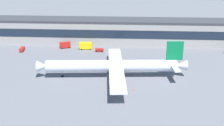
{
  "coord_description": "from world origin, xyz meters",
  "views": [
    {
      "loc": [
        7.95,
        -116.62,
        45.7
      ],
      "look_at": [
        -0.53,
        3.04,
        5.0
      ],
      "focal_mm": 46.26,
      "sensor_mm": 36.0,
      "label": 1
    }
  ],
  "objects_px": {
    "catering_truck": "(86,46)",
    "follow_me_car": "(99,50)",
    "airliner": "(114,66)",
    "traffic_cone_0": "(134,90)",
    "stair_truck": "(65,45)",
    "belt_loader": "(22,49)",
    "traffic_cone_1": "(127,83)"
  },
  "relations": [
    {
      "from": "airliner",
      "to": "belt_loader",
      "type": "bearing_deg",
      "value": 146.14
    },
    {
      "from": "belt_loader",
      "to": "traffic_cone_1",
      "type": "bearing_deg",
      "value": -36.19
    },
    {
      "from": "belt_loader",
      "to": "stair_truck",
      "type": "relative_size",
      "value": 1.03
    },
    {
      "from": "follow_me_car",
      "to": "stair_truck",
      "type": "distance_m",
      "value": 21.59
    },
    {
      "from": "belt_loader",
      "to": "catering_truck",
      "type": "bearing_deg",
      "value": 9.06
    },
    {
      "from": "airliner",
      "to": "stair_truck",
      "type": "height_order",
      "value": "airliner"
    },
    {
      "from": "stair_truck",
      "to": "belt_loader",
      "type": "bearing_deg",
      "value": -161.53
    },
    {
      "from": "airliner",
      "to": "catering_truck",
      "type": "relative_size",
      "value": 8.78
    },
    {
      "from": "traffic_cone_1",
      "to": "stair_truck",
      "type": "bearing_deg",
      "value": 125.88
    },
    {
      "from": "airliner",
      "to": "follow_me_car",
      "type": "height_order",
      "value": "airliner"
    },
    {
      "from": "catering_truck",
      "to": "stair_truck",
      "type": "xyz_separation_m",
      "value": [
        -12.76,
        1.92,
        -0.31
      ]
    },
    {
      "from": "airliner",
      "to": "belt_loader",
      "type": "xyz_separation_m",
      "value": [
        -53.85,
        36.13,
        -3.87
      ]
    },
    {
      "from": "belt_loader",
      "to": "traffic_cone_0",
      "type": "xyz_separation_m",
      "value": [
        62.58,
        -50.08,
        -0.79
      ]
    },
    {
      "from": "follow_me_car",
      "to": "belt_loader",
      "type": "distance_m",
      "value": 43.41
    },
    {
      "from": "belt_loader",
      "to": "stair_truck",
      "type": "bearing_deg",
      "value": 18.47
    },
    {
      "from": "catering_truck",
      "to": "follow_me_car",
      "type": "height_order",
      "value": "catering_truck"
    },
    {
      "from": "catering_truck",
      "to": "follow_me_car",
      "type": "relative_size",
      "value": 1.64
    },
    {
      "from": "stair_truck",
      "to": "follow_me_car",
      "type": "bearing_deg",
      "value": -16.11
    },
    {
      "from": "catering_truck",
      "to": "belt_loader",
      "type": "xyz_separation_m",
      "value": [
        -35.41,
        -5.64,
        -1.14
      ]
    },
    {
      "from": "airliner",
      "to": "follow_me_car",
      "type": "bearing_deg",
      "value": 105.52
    },
    {
      "from": "traffic_cone_0",
      "to": "traffic_cone_1",
      "type": "distance_m",
      "value": 6.98
    },
    {
      "from": "catering_truck",
      "to": "traffic_cone_0",
      "type": "distance_m",
      "value": 62.02
    },
    {
      "from": "airliner",
      "to": "traffic_cone_0",
      "type": "relative_size",
      "value": 88.29
    },
    {
      "from": "airliner",
      "to": "stair_truck",
      "type": "relative_size",
      "value": 9.92
    },
    {
      "from": "airliner",
      "to": "belt_loader",
      "type": "height_order",
      "value": "airliner"
    },
    {
      "from": "airliner",
      "to": "catering_truck",
      "type": "height_order",
      "value": "airliner"
    },
    {
      "from": "traffic_cone_0",
      "to": "traffic_cone_1",
      "type": "bearing_deg",
      "value": 114.04
    },
    {
      "from": "follow_me_car",
      "to": "belt_loader",
      "type": "relative_size",
      "value": 0.67
    },
    {
      "from": "traffic_cone_0",
      "to": "traffic_cone_1",
      "type": "xyz_separation_m",
      "value": [
        -2.84,
        6.37,
        -0.03
      ]
    },
    {
      "from": "airliner",
      "to": "traffic_cone_1",
      "type": "xyz_separation_m",
      "value": [
        5.89,
        -7.57,
        -4.69
      ]
    },
    {
      "from": "stair_truck",
      "to": "traffic_cone_0",
      "type": "xyz_separation_m",
      "value": [
        39.93,
        -57.65,
        -1.62
      ]
    },
    {
      "from": "traffic_cone_1",
      "to": "catering_truck",
      "type": "bearing_deg",
      "value": 116.24
    }
  ]
}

